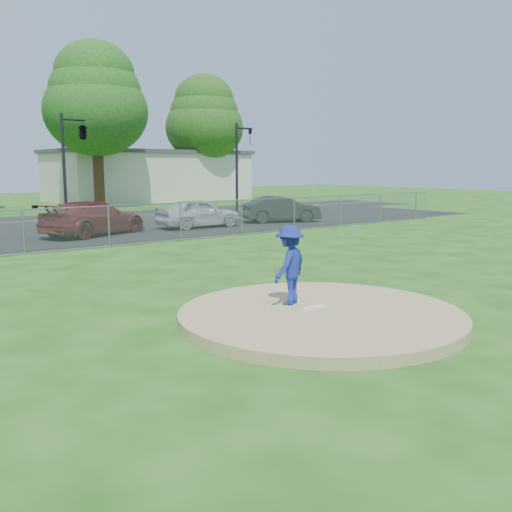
{
  "coord_description": "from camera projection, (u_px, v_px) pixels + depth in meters",
  "views": [
    {
      "loc": [
        -7.41,
        -7.54,
        2.89
      ],
      "look_at": [
        0.0,
        2.0,
        1.0
      ],
      "focal_mm": 40.0,
      "sensor_mm": 36.0,
      "label": 1
    }
  ],
  "objects": [
    {
      "name": "ground",
      "position": [
        106.0,
        256.0,
        18.62
      ],
      "size": [
        120.0,
        120.0,
        0.0
      ],
      "primitive_type": "plane",
      "color": "#1C4F11",
      "rests_on": "ground"
    },
    {
      "name": "parked_car_charcoal",
      "position": [
        281.0,
        209.0,
        30.11
      ],
      "size": [
        4.36,
        2.83,
        1.36
      ],
      "primitive_type": "imported",
      "rotation": [
        0.0,
        0.0,
        1.2
      ],
      "color": "#262528",
      "rests_on": "parking_lot"
    },
    {
      "name": "pitcher",
      "position": [
        290.0,
        265.0,
        11.22
      ],
      "size": [
        1.16,
        0.92,
        1.57
      ],
      "primitive_type": "imported",
      "rotation": [
        0.0,
        0.0,
        3.53
      ],
      "color": "navy",
      "rests_on": "pitchers_mound"
    },
    {
      "name": "parked_car_pearl",
      "position": [
        198.0,
        213.0,
        27.29
      ],
      "size": [
        4.15,
        1.74,
        1.4
      ],
      "primitive_type": "imported",
      "rotation": [
        0.0,
        0.0,
        1.55
      ],
      "color": "silver",
      "rests_on": "parking_lot"
    },
    {
      "name": "parking_lot",
      "position": [
        42.0,
        237.0,
        23.69
      ],
      "size": [
        50.0,
        8.0,
        0.01
      ],
      "primitive_type": "cube",
      "color": "black",
      "rests_on": "ground"
    },
    {
      "name": "tree_right",
      "position": [
        95.0,
        98.0,
        40.06
      ],
      "size": [
        7.28,
        7.28,
        11.63
      ],
      "color": "#382214",
      "rests_on": "ground"
    },
    {
      "name": "chain_link_fence",
      "position": [
        82.0,
        228.0,
        20.07
      ],
      "size": [
        40.0,
        0.06,
        1.5
      ],
      "primitive_type": "cube",
      "color": "gray",
      "rests_on": "ground"
    },
    {
      "name": "traffic_signal_right",
      "position": [
        240.0,
        159.0,
        36.09
      ],
      "size": [
        1.28,
        0.2,
        5.6
      ],
      "color": "black",
      "rests_on": "ground"
    },
    {
      "name": "tree_far_right",
      "position": [
        204.0,
        118.0,
        49.16
      ],
      "size": [
        6.72,
        6.72,
        10.74
      ],
      "color": "#3B2815",
      "rests_on": "ground"
    },
    {
      "name": "pitching_rubber",
      "position": [
        313.0,
        307.0,
        10.94
      ],
      "size": [
        0.6,
        0.15,
        0.04
      ],
      "primitive_type": "cube",
      "color": "white",
      "rests_on": "pitchers_mound"
    },
    {
      "name": "parked_car_darkred",
      "position": [
        94.0,
        218.0,
        24.32
      ],
      "size": [
        5.38,
        3.78,
        1.45
      ],
      "primitive_type": "imported",
      "rotation": [
        0.0,
        0.0,
        1.96
      ],
      "color": "maroon",
      "rests_on": "parking_lot"
    },
    {
      "name": "traffic_signal_center",
      "position": [
        81.0,
        134.0,
        29.68
      ],
      "size": [
        1.42,
        2.48,
        5.6
      ],
      "color": "black",
      "rests_on": "ground"
    },
    {
      "name": "pitchers_mound",
      "position": [
        321.0,
        316.0,
        10.81
      ],
      "size": [
        5.4,
        5.4,
        0.2
      ],
      "primitive_type": "cylinder",
      "color": "tan",
      "rests_on": "ground"
    },
    {
      "name": "commercial_building",
      "position": [
        148.0,
        175.0,
        49.83
      ],
      "size": [
        16.4,
        9.4,
        4.3
      ],
      "color": "beige",
      "rests_on": "ground"
    }
  ]
}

